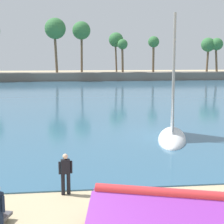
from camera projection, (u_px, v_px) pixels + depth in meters
name	position (u px, v px, depth m)	size (l,w,h in m)	color
sea	(67.00, 85.00, 67.12)	(220.00, 106.77, 0.06)	#33607F
palm_headland	(56.00, 63.00, 79.23)	(117.81, 6.50, 13.37)	slate
folded_kite	(159.00, 202.00, 11.51)	(4.96, 4.02, 1.28)	purple
person_at_waterline	(66.00, 173.00, 14.32)	(0.54, 0.25, 1.67)	black
sailboat_mid_bay	(172.00, 127.00, 23.75)	(3.42, 6.20, 8.61)	white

